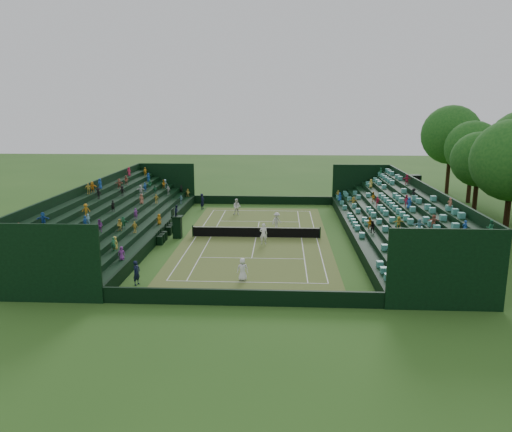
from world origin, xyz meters
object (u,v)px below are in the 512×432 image
object	(u,v)px
umpire_chair	(177,224)
player_far_west	(237,207)
player_far_east	(277,221)
player_near_west	(243,269)
player_near_east	(263,234)
tennis_net	(256,232)

from	to	relation	value
umpire_chair	player_far_west	size ratio (longest dim) A/B	1.67
player_far_east	player_far_west	bearing A→B (deg)	85.47
umpire_chair	player_far_east	world-z (taller)	umpire_chair
umpire_chair	player_near_west	bearing A→B (deg)	-58.37
player_near_east	player_far_east	xyz separation A→B (m)	(1.07, 5.55, -0.10)
tennis_net	player_near_west	xyz separation A→B (m)	(-0.31, -11.50, 0.27)
player_near_east	player_far_west	size ratio (longest dim) A/B	1.03
tennis_net	player_near_west	distance (m)	11.51
umpire_chair	player_near_east	xyz separation A→B (m)	(7.86, -1.81, -0.35)
player_far_east	umpire_chair	bearing A→B (deg)	163.14
tennis_net	player_near_west	size ratio (longest dim) A/B	7.37
tennis_net	umpire_chair	xyz separation A→B (m)	(-7.10, -0.49, 0.76)
player_near_west	player_far_east	world-z (taller)	player_far_east
player_near_west	player_far_west	bearing A→B (deg)	-96.56
player_far_west	player_far_east	world-z (taller)	player_far_west
umpire_chair	tennis_net	bearing A→B (deg)	3.91
player_near_east	tennis_net	bearing A→B (deg)	-73.09
player_near_east	player_far_east	world-z (taller)	player_near_east
umpire_chair	player_far_west	bearing A→B (deg)	65.89
tennis_net	umpire_chair	bearing A→B (deg)	-176.09
umpire_chair	player_near_east	distance (m)	8.07
umpire_chair	player_near_east	bearing A→B (deg)	-12.94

